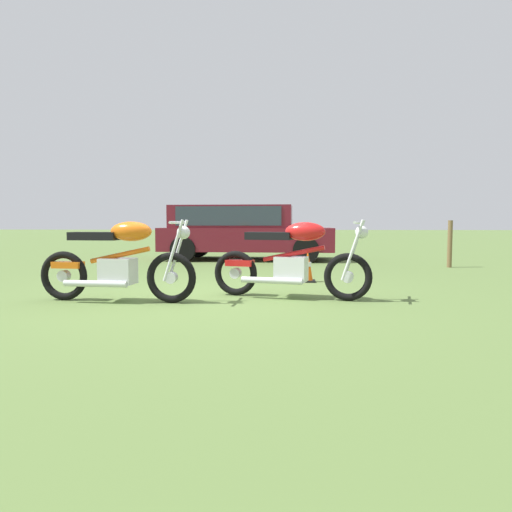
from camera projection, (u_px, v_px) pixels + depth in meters
name	position (u px, v px, depth m)	size (l,w,h in m)	color
ground_plane	(200.00, 297.00, 6.03)	(120.00, 120.00, 0.00)	#567038
motorcycle_orange	(118.00, 262.00, 5.66)	(2.03, 0.64, 1.02)	black
motorcycle_red	(292.00, 260.00, 5.93)	(2.06, 0.79, 1.02)	black
car_burgundy	(240.00, 228.00, 12.19)	(4.50, 2.03, 1.43)	maroon
fence_post_wooden	(450.00, 244.00, 10.06)	(0.10, 0.10, 1.03)	brown
traffic_cone	(308.00, 267.00, 7.58)	(0.25, 0.25, 0.54)	#EA590F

